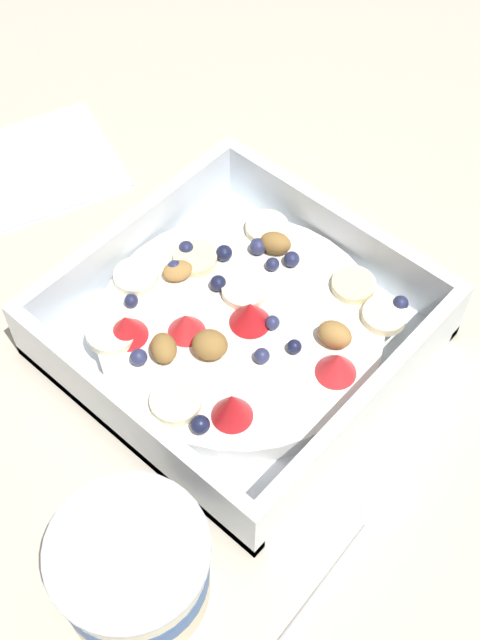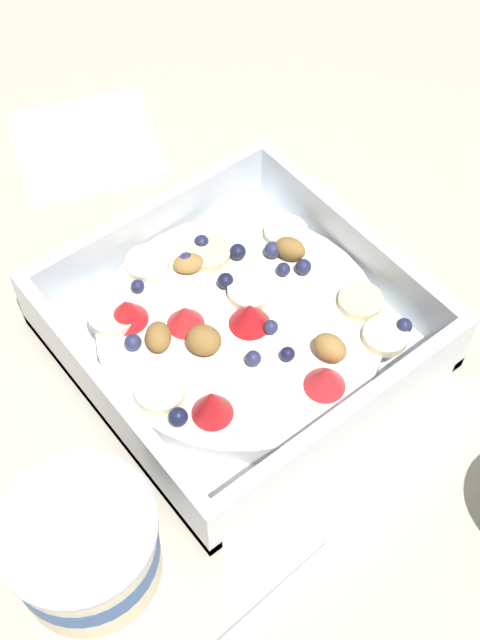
# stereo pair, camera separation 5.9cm
# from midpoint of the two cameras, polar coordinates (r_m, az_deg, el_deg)

# --- Properties ---
(ground_plane) EXTENTS (2.40, 2.40, 0.00)m
(ground_plane) POSITION_cam_midpoint_polar(r_m,az_deg,el_deg) (0.62, 2.72, -0.42)
(ground_plane) COLOR beige
(fruit_bowl) EXTENTS (0.23, 0.23, 0.06)m
(fruit_bowl) POSITION_cam_midpoint_polar(r_m,az_deg,el_deg) (0.60, 2.74, -0.81)
(fruit_bowl) COLOR white
(fruit_bowl) RESTS_ON ground
(spoon) EXTENTS (0.03, 0.17, 0.01)m
(spoon) POSITION_cam_midpoint_polar(r_m,az_deg,el_deg) (0.54, 9.21, -15.43)
(spoon) COLOR silver
(spoon) RESTS_ON ground
(yogurt_cup) EXTENTS (0.09, 0.09, 0.07)m
(yogurt_cup) POSITION_cam_midpoint_polar(r_m,az_deg,el_deg) (0.51, -7.38, -15.51)
(yogurt_cup) COLOR beige
(yogurt_cup) RESTS_ON ground
(folded_napkin) EXTENTS (0.15, 0.15, 0.01)m
(folded_napkin) POSITION_cam_midpoint_polar(r_m,az_deg,el_deg) (0.76, -8.33, 11.92)
(folded_napkin) COLOR silver
(folded_napkin) RESTS_ON ground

